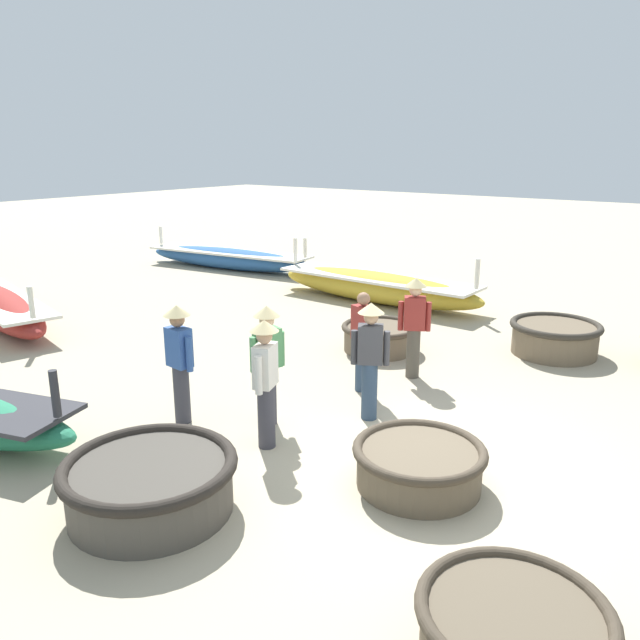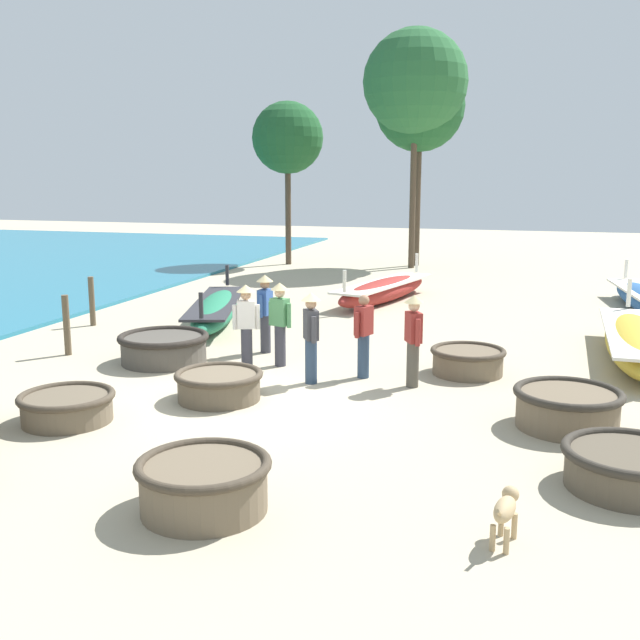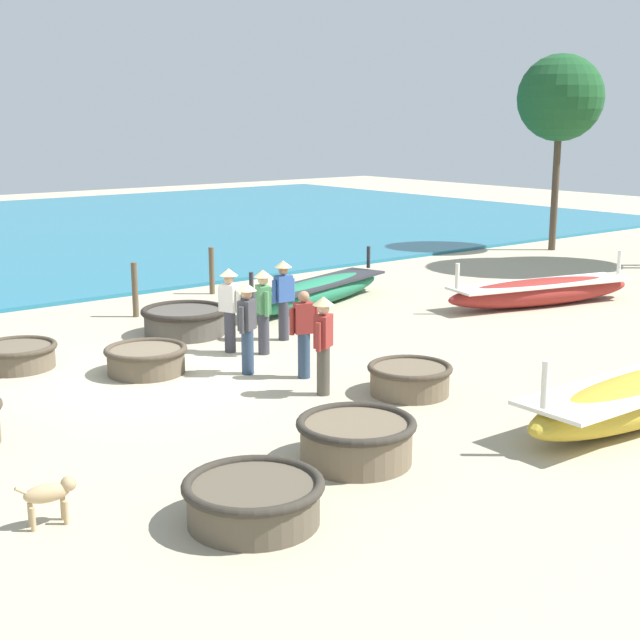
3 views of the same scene
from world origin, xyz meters
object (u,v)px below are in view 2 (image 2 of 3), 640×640
Objects in this scene: coracle_center at (568,407)px; coracle_front_left at (164,347)px; fisherman_standing_right at (280,319)px; fisherman_by_coracle at (364,334)px; fisherman_standing_left at (311,332)px; long_boat_white_hull at (637,342)px; fisherman_crouching at (413,335)px; tree_leftmost at (415,82)px; mooring_post_inland at (67,325)px; coracle_nearest at (67,406)px; long_boat_blue_hull at (384,290)px; coracle_tilted at (219,384)px; tree_center at (420,107)px; long_boat_ochre_hull at (216,309)px; coracle_weathered at (204,483)px; coracle_front_right at (468,360)px; fisherman_with_hat at (246,321)px; mooring_post_mid_beach at (92,301)px; tree_left_mid at (288,138)px; coracle_far_left at (630,466)px; dog at (506,509)px; fisherman_hauling at (265,308)px.

coracle_front_left is at bearing 166.60° from coracle_center.
fisherman_standing_right is 1.06× the size of fisherman_by_coracle.
coracle_center is 4.62m from fisherman_standing_left.
fisherman_crouching is (-4.06, -3.18, 0.57)m from long_boat_white_hull.
mooring_post_inland is at bearing -105.00° from tree_leftmost.
fisherman_by_coracle is 1.23× the size of mooring_post_inland.
fisherman_crouching is (4.78, 3.41, 0.71)m from coracle_nearest.
long_boat_blue_hull is (2.78, 8.41, 0.03)m from coracle_front_left.
long_boat_blue_hull reaches higher than coracle_front_left.
mooring_post_inland is at bearing 177.48° from fisherman_crouching.
coracle_tilted is at bearing -93.70° from long_boat_blue_hull.
tree_center is (-0.08, 17.10, 5.39)m from fisherman_standing_right.
coracle_center is 0.30× the size of long_boat_ochre_hull.
coracle_weathered is at bearing -33.63° from coracle_nearest.
coracle_front_right is 6.03m from coracle_front_left.
fisherman_with_hat is 6.05m from mooring_post_mid_beach.
fisherman_crouching is at bearing -3.50° from coracle_front_left.
coracle_front_left is at bearing -39.19° from mooring_post_mid_beach.
tree_left_mid is 5.45m from tree_center.
tree_center reaches higher than mooring_post_mid_beach.
fisherman_crouching is 0.18× the size of tree_leftmost.
tree_left_mid reaches higher than coracle_far_left.
fisherman_standing_left is (-0.38, 5.35, 0.63)m from coracle_weathered.
fisherman_by_coracle reaches higher than coracle_tilted.
mooring_post_inland reaches higher than mooring_post_mid_beach.
fisherman_standing_left is 0.25× the size of tree_left_mid.
coracle_weathered is 11.37m from mooring_post_mid_beach.
coracle_far_left is 0.30× the size of long_boat_blue_hull.
fisherman_by_coracle is (2.31, 0.06, -0.12)m from fisherman_with_hat.
long_boat_white_hull is 18.75m from tree_left_mid.
tree_leftmost reaches higher than fisherman_standing_right.
coracle_center is 0.20× the size of tree_center.
dog is (6.66, -2.04, 0.12)m from coracle_nearest.
coracle_front_right is 1.16× the size of mooring_post_mid_beach.
tree_left_mid is (-2.93, 16.39, 4.82)m from coracle_front_left.
mooring_post_mid_beach is at bearing 139.04° from coracle_tilted.
fisherman_crouching is 2.46× the size of dog.
tree_center reaches higher than coracle_tilted.
tree_leftmost is at bearing -93.84° from tree_center.
coracle_weathered is 4.24m from coracle_tilted.
fisherman_standing_right is at bearing 144.10° from coracle_far_left.
fisherman_hauling reaches higher than coracle_nearest.
coracle_tilted is (-5.60, -0.17, -0.06)m from coracle_center.
fisherman_standing_right reaches higher than coracle_nearest.
fisherman_by_coracle is (0.82, 0.64, -0.12)m from fisherman_standing_left.
fisherman_by_coracle is 18.32m from tree_left_mid.
tree_leftmost is (-1.48, 22.58, 6.85)m from coracle_weathered.
tree_center is (1.93, 21.23, 6.10)m from coracle_nearest.
long_boat_ochre_hull is 3.26× the size of fisherman_crouching.
mooring_post_mid_beach is at bearing 167.99° from coracle_front_right.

